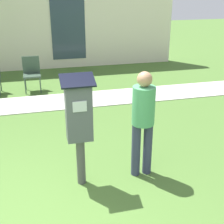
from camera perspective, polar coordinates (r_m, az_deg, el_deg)
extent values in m
cube|color=beige|center=(7.62, -15.06, 1.37)|extent=(12.00, 1.10, 0.02)
cube|color=beige|center=(10.59, -16.01, 15.96)|extent=(10.00, 0.24, 3.20)
cube|color=#2D3D4C|center=(10.56, -8.00, 14.92)|extent=(1.10, 0.02, 2.00)
cylinder|color=#4C4C4C|center=(4.44, -5.71, -8.97)|extent=(0.12, 0.12, 0.70)
cube|color=#4C5156|center=(4.10, -6.10, 0.01)|extent=(0.34, 0.22, 0.80)
cube|color=silver|center=(3.95, -5.93, 0.99)|extent=(0.18, 0.01, 0.14)
cube|color=black|center=(3.96, -6.36, 5.80)|extent=(0.44, 0.31, 0.12)
cylinder|color=#333851|center=(4.59, 4.39, -6.93)|extent=(0.13, 0.13, 0.82)
cylinder|color=#333851|center=(4.64, 6.52, -6.64)|extent=(0.13, 0.13, 0.82)
cylinder|color=#4C9E66|center=(4.32, 5.79, 1.16)|extent=(0.32, 0.32, 0.55)
sphere|color=tan|center=(4.20, 5.99, 5.99)|extent=(0.21, 0.21, 0.21)
cylinder|color=#334738|center=(8.38, -19.87, 4.16)|extent=(0.03, 0.03, 0.42)
cylinder|color=#334738|center=(8.74, -19.69, 4.92)|extent=(0.03, 0.03, 0.42)
cylinder|color=#334738|center=(8.31, -15.56, 4.53)|extent=(0.03, 0.03, 0.42)
cylinder|color=#334738|center=(8.30, -12.94, 4.78)|extent=(0.03, 0.03, 0.42)
cylinder|color=#334738|center=(8.67, -15.55, 5.28)|extent=(0.03, 0.03, 0.42)
cylinder|color=#334738|center=(8.66, -13.04, 5.52)|extent=(0.03, 0.03, 0.42)
cube|color=#334738|center=(8.42, -14.42, 6.52)|extent=(0.44, 0.44, 0.04)
cube|color=#334738|center=(8.56, -14.59, 8.41)|extent=(0.44, 0.04, 0.44)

